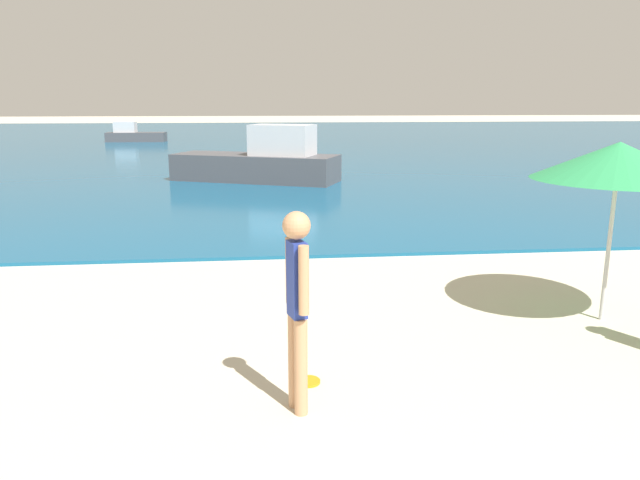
# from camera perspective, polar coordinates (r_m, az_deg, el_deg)

# --- Properties ---
(water) EXTENTS (160.00, 60.00, 0.06)m
(water) POSITION_cam_1_polar(r_m,az_deg,el_deg) (39.93, -4.53, 9.39)
(water) COLOR #14567F
(water) RESTS_ON ground
(person_standing) EXTENTS (0.23, 0.39, 1.75)m
(person_standing) POSITION_cam_1_polar(r_m,az_deg,el_deg) (5.05, -2.17, -5.75)
(person_standing) COLOR tan
(person_standing) RESTS_ON ground
(frisbee) EXTENTS (0.23, 0.23, 0.03)m
(frisbee) POSITION_cam_1_polar(r_m,az_deg,el_deg) (5.89, -1.13, -13.22)
(frisbee) COLOR orange
(frisbee) RESTS_ON ground
(boat_near) EXTENTS (5.53, 3.65, 1.80)m
(boat_near) POSITION_cam_1_polar(r_m,az_deg,el_deg) (19.54, -5.58, 7.38)
(boat_near) COLOR #4C4C51
(boat_near) RESTS_ON water
(boat_far) EXTENTS (3.63, 1.35, 1.21)m
(boat_far) POSITION_cam_1_polar(r_m,az_deg,el_deg) (39.64, -17.17, 9.48)
(boat_far) COLOR #4C4C51
(boat_far) RESTS_ON water
(beach_umbrella) EXTENTS (1.94, 1.94, 2.16)m
(beach_umbrella) POSITION_cam_1_polar(r_m,az_deg,el_deg) (7.81, 26.36, 6.70)
(beach_umbrella) COLOR #B7B7BC
(beach_umbrella) RESTS_ON ground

